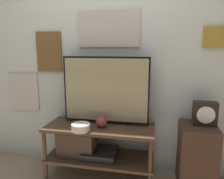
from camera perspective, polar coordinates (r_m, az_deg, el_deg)
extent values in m
cube|color=beige|center=(2.46, -1.80, 9.87)|extent=(6.40, 0.06, 2.70)
cube|color=#B2ADA3|center=(2.41, -0.98, 15.59)|extent=(0.67, 0.02, 0.38)
cube|color=#B2BCC6|center=(2.41, -1.02, 15.61)|extent=(0.63, 0.01, 0.34)
cube|color=brown|center=(2.65, -16.09, 9.40)|extent=(0.30, 0.02, 0.45)
cube|color=#2D2D33|center=(2.64, -16.15, 9.39)|extent=(0.27, 0.01, 0.42)
cube|color=#B7B2A8|center=(2.88, -21.93, -0.53)|extent=(0.37, 0.02, 0.45)
cube|color=#BCB299|center=(2.87, -22.00, -0.56)|extent=(0.34, 0.01, 0.41)
cube|color=#422D1E|center=(2.35, -3.25, -9.87)|extent=(1.14, 0.45, 0.03)
cube|color=#422D1E|center=(2.49, -3.16, -17.28)|extent=(1.14, 0.45, 0.03)
cylinder|color=#422D1E|center=(2.48, -17.10, -16.09)|extent=(0.04, 0.04, 0.58)
cylinder|color=#422D1E|center=(2.22, 9.92, -19.16)|extent=(0.04, 0.04, 0.58)
cylinder|color=#422D1E|center=(2.79, -13.22, -12.69)|extent=(0.04, 0.04, 0.58)
cylinder|color=#422D1E|center=(2.57, 10.19, -14.79)|extent=(0.04, 0.04, 0.58)
cube|color=black|center=(2.47, -3.17, -16.26)|extent=(0.36, 0.32, 0.07)
cube|color=#47382D|center=(2.50, -9.09, -13.57)|extent=(0.40, 0.25, 0.26)
cylinder|color=black|center=(2.49, -7.37, -8.10)|extent=(0.05, 0.05, 0.02)
cylinder|color=black|center=(2.38, 4.48, -8.95)|extent=(0.05, 0.05, 0.02)
cube|color=black|center=(2.32, -1.63, -0.10)|extent=(0.93, 0.04, 0.71)
cube|color=#998C66|center=(2.31, -1.72, -0.17)|extent=(0.89, 0.01, 0.67)
cylinder|color=beige|center=(2.23, -8.13, -9.74)|extent=(0.19, 0.19, 0.07)
sphere|color=brown|center=(2.29, -2.76, -8.47)|extent=(0.12, 0.12, 0.12)
cube|color=#382319|center=(2.45, 21.22, -15.90)|extent=(0.35, 0.38, 0.64)
cube|color=black|center=(2.33, 23.08, -5.76)|extent=(0.22, 0.10, 0.23)
cylinder|color=white|center=(2.28, 23.35, -6.15)|extent=(0.17, 0.01, 0.17)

